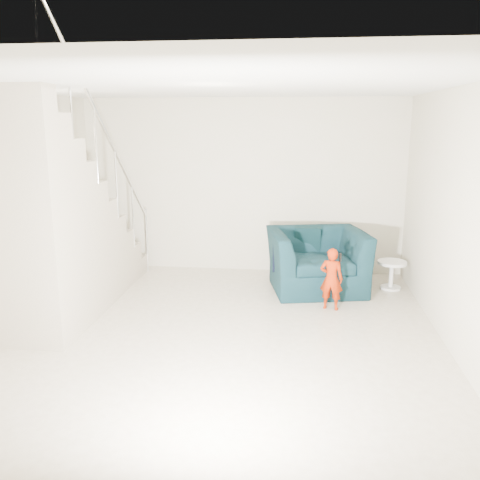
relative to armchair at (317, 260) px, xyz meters
name	(u,v)px	position (x,y,z in m)	size (l,w,h in m)	color
floor	(214,339)	(-1.17, -1.88, -0.42)	(5.50, 5.50, 0.00)	tan
ceiling	(211,84)	(-1.17, -1.88, 2.28)	(5.50, 5.50, 0.00)	silver
back_wall	(242,186)	(-1.17, 0.87, 0.93)	(5.00, 5.00, 0.00)	#BFB99B
front_wall	(122,318)	(-1.17, -4.63, 0.93)	(5.00, 5.00, 0.00)	#BFB99B
right_wall	(462,225)	(1.33, -1.88, 0.93)	(5.50, 5.50, 0.00)	#BFB99B
armchair	(317,260)	(0.00, 0.00, 0.00)	(1.30, 1.14, 0.85)	black
toddler	(331,279)	(0.16, -0.78, -0.02)	(0.29, 0.19, 0.80)	#900F04
side_table	(392,270)	(1.06, 0.14, -0.15)	(0.41, 0.41, 0.41)	silver
staircase	(58,240)	(-3.17, -1.32, 0.52)	(1.02, 3.03, 3.62)	#ADA089
cushion	(307,238)	(-0.14, 0.34, 0.24)	(0.38, 0.11, 0.36)	black
throw	(275,251)	(-0.60, 0.04, 0.11)	(0.04, 0.44, 0.50)	black
phone	(340,257)	(0.25, -0.83, 0.27)	(0.02, 0.05, 0.10)	black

